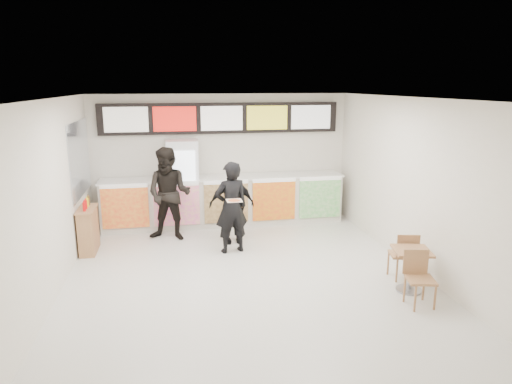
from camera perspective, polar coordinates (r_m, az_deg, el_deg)
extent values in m
plane|color=beige|center=(7.92, -1.27, -10.63)|extent=(7.00, 7.00, 0.00)
plane|color=white|center=(7.24, -1.40, 11.63)|extent=(7.00, 7.00, 0.00)
plane|color=silver|center=(10.84, -4.30, 4.21)|extent=(6.00, 0.00, 6.00)
plane|color=silver|center=(7.58, -24.35, -0.96)|extent=(0.00, 7.00, 7.00)
plane|color=silver|center=(8.43, 19.23, 0.85)|extent=(0.00, 7.00, 7.00)
cube|color=silver|center=(10.65, -3.97, -1.18)|extent=(5.50, 0.70, 1.10)
cube|color=silver|center=(10.52, -4.02, 1.83)|extent=(5.56, 0.76, 0.04)
cube|color=red|center=(10.26, -16.04, -1.93)|extent=(0.99, 0.02, 0.90)
cube|color=#F235B3|center=(10.20, -9.88, -1.68)|extent=(0.99, 0.02, 0.90)
cube|color=brown|center=(10.27, -3.73, -1.41)|extent=(0.99, 0.02, 0.90)
cube|color=gold|center=(10.45, 2.27, -1.13)|extent=(0.99, 0.02, 0.90)
cube|color=green|center=(10.74, 8.01, -0.85)|extent=(0.99, 0.02, 0.90)
cube|color=black|center=(10.65, -4.34, 9.20)|extent=(5.50, 0.12, 0.70)
cube|color=beige|center=(10.56, -15.94, 8.69)|extent=(0.95, 0.02, 0.55)
cube|color=red|center=(10.52, -10.12, 8.98)|extent=(0.95, 0.02, 0.55)
cube|color=white|center=(10.58, -4.30, 9.17)|extent=(0.95, 0.02, 0.55)
cube|color=yellow|center=(10.75, 1.40, 9.27)|extent=(0.95, 0.02, 0.55)
cube|color=silver|center=(11.01, 6.88, 9.28)|extent=(0.95, 0.02, 0.55)
cube|color=white|center=(10.50, -9.10, 1.00)|extent=(0.70, 0.65, 2.00)
cube|color=white|center=(10.16, -9.06, 0.87)|extent=(0.54, 0.02, 1.50)
cylinder|color=#1A9242|center=(10.34, -10.10, -2.37)|extent=(0.07, 0.07, 0.22)
cylinder|color=orange|center=(10.34, -9.33, -2.34)|extent=(0.07, 0.07, 0.22)
cylinder|color=#B71234|center=(10.34, -8.55, -2.31)|extent=(0.07, 0.07, 0.22)
cylinder|color=#1839B7|center=(10.35, -7.78, -2.27)|extent=(0.07, 0.07, 0.22)
cylinder|color=orange|center=(10.24, -10.19, -0.33)|extent=(0.07, 0.07, 0.22)
cylinder|color=#B71234|center=(10.24, -9.41, -0.30)|extent=(0.07, 0.07, 0.22)
cylinder|color=#1839B7|center=(10.25, -8.63, -0.26)|extent=(0.07, 0.07, 0.22)
cylinder|color=#1A9242|center=(10.25, -7.84, -0.23)|extent=(0.07, 0.07, 0.22)
cylinder|color=#B71234|center=(10.16, -10.28, 1.75)|extent=(0.07, 0.07, 0.22)
cylinder|color=#1839B7|center=(10.16, -9.49, 1.79)|extent=(0.07, 0.07, 0.22)
cylinder|color=#1A9242|center=(10.17, -8.70, 1.82)|extent=(0.07, 0.07, 0.22)
cylinder|color=orange|center=(10.17, -7.91, 1.85)|extent=(0.07, 0.07, 0.22)
cylinder|color=#1839B7|center=(10.09, -10.37, 3.87)|extent=(0.07, 0.07, 0.22)
cylinder|color=#1A9242|center=(10.09, -9.57, 3.90)|extent=(0.07, 0.07, 0.22)
cylinder|color=orange|center=(10.10, -8.78, 3.93)|extent=(0.07, 0.07, 0.22)
cylinder|color=#B71234|center=(10.10, -7.98, 3.96)|extent=(0.07, 0.07, 0.22)
cube|color=#B2B7BF|center=(9.88, -21.16, 3.92)|extent=(0.01, 2.00, 1.50)
imported|color=black|center=(8.80, -3.12, -1.94)|extent=(0.73, 0.56, 1.80)
imported|color=black|center=(9.65, -10.78, -0.28)|extent=(1.14, 1.01, 1.96)
imported|color=black|center=(9.38, -3.06, -1.61)|extent=(0.96, 0.46, 1.60)
cube|color=beige|center=(8.30, -2.73, -1.08)|extent=(0.28, 0.28, 0.01)
cone|color=#CC7233|center=(8.30, -2.74, -1.01)|extent=(0.36, 0.36, 0.02)
cube|color=tan|center=(7.59, 18.92, -6.97)|extent=(0.66, 0.66, 0.04)
cylinder|color=gray|center=(7.71, 18.72, -9.36)|extent=(0.07, 0.07, 0.67)
cylinder|color=gray|center=(7.84, 18.54, -11.51)|extent=(0.41, 0.41, 0.03)
cube|color=tan|center=(7.23, 19.89, -10.28)|extent=(0.46, 0.46, 0.04)
cube|color=tan|center=(7.29, 19.33, -8.23)|extent=(0.37, 0.11, 0.39)
cube|color=tan|center=(8.14, 17.78, -7.45)|extent=(0.46, 0.46, 0.04)
cube|color=tan|center=(7.92, 18.48, -6.44)|extent=(0.37, 0.11, 0.39)
cube|color=tan|center=(9.50, -20.20, -4.60)|extent=(0.28, 0.75, 0.85)
cube|color=tan|center=(9.38, -20.42, -2.03)|extent=(0.32, 0.79, 0.04)
cylinder|color=red|center=(9.16, -20.68, -1.74)|extent=(0.06, 0.06, 0.17)
cylinder|color=red|center=(9.31, -20.52, -1.49)|extent=(0.06, 0.06, 0.17)
cylinder|color=yellow|center=(9.46, -20.36, -1.24)|extent=(0.06, 0.06, 0.17)
cylinder|color=brown|center=(9.60, -20.21, -1.02)|extent=(0.06, 0.06, 0.17)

